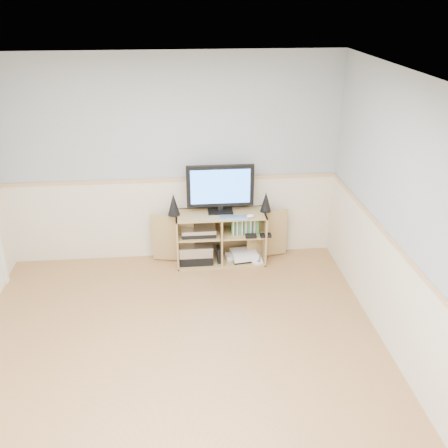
{
  "coord_description": "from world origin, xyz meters",
  "views": [
    {
      "loc": [
        0.09,
        -3.42,
        3.09
      ],
      "look_at": [
        0.53,
        1.2,
        0.9
      ],
      "focal_mm": 40.0,
      "sensor_mm": 36.0,
      "label": 1
    }
  ],
  "objects": [
    {
      "name": "speaker_right",
      "position": [
        1.11,
        2.04,
        0.77
      ],
      "size": [
        0.13,
        0.13,
        0.25
      ],
      "primitive_type": "cone",
      "color": "black",
      "rests_on": "media_cabinet"
    },
    {
      "name": "keyboard",
      "position": [
        0.7,
        1.88,
        0.66
      ],
      "size": [
        0.34,
        0.16,
        0.01
      ],
      "primitive_type": "cube",
      "rotation": [
        0.0,
        0.0,
        -0.1
      ],
      "color": "silver",
      "rests_on": "media_cabinet"
    },
    {
      "name": "game_consoles",
      "position": [
        0.84,
        2.0,
        0.07
      ],
      "size": [
        0.46,
        0.3,
        0.11
      ],
      "color": "white",
      "rests_on": "media_cabinet"
    },
    {
      "name": "mouse",
      "position": [
        0.9,
        1.88,
        0.67
      ],
      "size": [
        0.11,
        0.09,
        0.04
      ],
      "primitive_type": "ellipsoid",
      "rotation": [
        0.0,
        0.0,
        0.27
      ],
      "color": "white",
      "rests_on": "media_cabinet"
    },
    {
      "name": "game_cases",
      "position": [
        0.85,
        2.0,
        0.48
      ],
      "size": [
        0.33,
        0.13,
        0.19
      ],
      "primitive_type": "cube",
      "color": "#3F8C3F",
      "rests_on": "media_cabinet"
    },
    {
      "name": "monitor",
      "position": [
        0.56,
        2.07,
        0.97
      ],
      "size": [
        0.8,
        0.18,
        0.59
      ],
      "color": "black",
      "rests_on": "media_cabinet"
    },
    {
      "name": "room",
      "position": [
        -0.06,
        0.12,
        1.22
      ],
      "size": [
        4.04,
        4.54,
        2.54
      ],
      "color": "tan",
      "rests_on": "ground"
    },
    {
      "name": "speaker_left",
      "position": [
        0.01,
        2.04,
        0.78
      ],
      "size": [
        0.15,
        0.15,
        0.27
      ],
      "primitive_type": "cone",
      "color": "black",
      "rests_on": "media_cabinet"
    },
    {
      "name": "av_components",
      "position": [
        0.27,
        2.02,
        0.22
      ],
      "size": [
        0.5,
        0.3,
        0.47
      ],
      "color": "black",
      "rests_on": "media_cabinet"
    },
    {
      "name": "wall_outlet",
      "position": [
        1.0,
        2.23,
        0.6
      ],
      "size": [
        0.12,
        0.03,
        0.12
      ],
      "primitive_type": "cube",
      "color": "white",
      "rests_on": "wall_back"
    },
    {
      "name": "media_cabinet",
      "position": [
        0.56,
        2.07,
        0.33
      ],
      "size": [
        1.68,
        0.41,
        0.65
      ],
      "color": "tan",
      "rests_on": "floor"
    }
  ]
}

